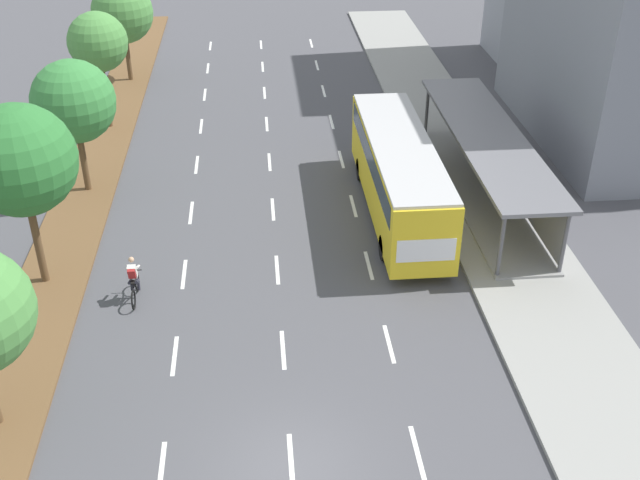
{
  "coord_description": "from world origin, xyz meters",
  "views": [
    {
      "loc": [
        -0.5,
        -14.68,
        16.05
      ],
      "look_at": [
        1.63,
        9.85,
        1.2
      ],
      "focal_mm": 43.34,
      "sensor_mm": 36.0,
      "label": 1
    }
  ],
  "objects_px": {
    "bus": "(399,170)",
    "cyclist": "(134,281)",
    "bus_shelter": "(492,158)",
    "median_tree_third": "(73,102)",
    "median_tree_second": "(20,160)",
    "median_tree_fourth": "(98,42)",
    "median_tree_fifth": "(122,12)"
  },
  "relations": [
    {
      "from": "bus",
      "to": "median_tree_second",
      "type": "height_order",
      "value": "median_tree_second"
    },
    {
      "from": "bus_shelter",
      "to": "median_tree_second",
      "type": "height_order",
      "value": "median_tree_second"
    },
    {
      "from": "median_tree_second",
      "to": "median_tree_fourth",
      "type": "relative_size",
      "value": 1.13
    },
    {
      "from": "median_tree_fifth",
      "to": "bus",
      "type": "bearing_deg",
      "value": -53.35
    },
    {
      "from": "bus_shelter",
      "to": "median_tree_second",
      "type": "relative_size",
      "value": 2.06
    },
    {
      "from": "cyclist",
      "to": "median_tree_fifth",
      "type": "distance_m",
      "value": 23.73
    },
    {
      "from": "median_tree_fourth",
      "to": "bus",
      "type": "bearing_deg",
      "value": -38.1
    },
    {
      "from": "bus_shelter",
      "to": "median_tree_fifth",
      "type": "bearing_deg",
      "value": 136.55
    },
    {
      "from": "bus",
      "to": "bus_shelter",
      "type": "bearing_deg",
      "value": 16.14
    },
    {
      "from": "bus",
      "to": "median_tree_fourth",
      "type": "relative_size",
      "value": 1.88
    },
    {
      "from": "bus_shelter",
      "to": "median_tree_third",
      "type": "xyz_separation_m",
      "value": [
        -17.73,
        2.07,
        2.37
      ]
    },
    {
      "from": "bus",
      "to": "median_tree_fourth",
      "type": "distance_m",
      "value": 17.38
    },
    {
      "from": "median_tree_second",
      "to": "median_tree_fourth",
      "type": "distance_m",
      "value": 14.63
    },
    {
      "from": "bus_shelter",
      "to": "bus",
      "type": "xyz_separation_m",
      "value": [
        -4.28,
        -1.24,
        0.2
      ]
    },
    {
      "from": "cyclist",
      "to": "bus_shelter",
      "type": "bearing_deg",
      "value": 24.34
    },
    {
      "from": "bus_shelter",
      "to": "median_tree_fourth",
      "type": "xyz_separation_m",
      "value": [
        -17.82,
        9.38,
        2.72
      ]
    },
    {
      "from": "cyclist",
      "to": "median_tree_fifth",
      "type": "bearing_deg",
      "value": 97.33
    },
    {
      "from": "bus",
      "to": "median_tree_second",
      "type": "bearing_deg",
      "value": -163.79
    },
    {
      "from": "median_tree_second",
      "to": "median_tree_fifth",
      "type": "relative_size",
      "value": 1.16
    },
    {
      "from": "bus_shelter",
      "to": "median_tree_fifth",
      "type": "height_order",
      "value": "median_tree_fifth"
    },
    {
      "from": "median_tree_third",
      "to": "median_tree_fourth",
      "type": "xyz_separation_m",
      "value": [
        -0.08,
        7.31,
        0.35
      ]
    },
    {
      "from": "bus_shelter",
      "to": "median_tree_third",
      "type": "bearing_deg",
      "value": 173.36
    },
    {
      "from": "cyclist",
      "to": "median_tree_fourth",
      "type": "relative_size",
      "value": 0.3
    },
    {
      "from": "bus",
      "to": "cyclist",
      "type": "xyz_separation_m",
      "value": [
        -10.34,
        -5.38,
        -1.28
      ]
    },
    {
      "from": "median_tree_fourth",
      "to": "median_tree_second",
      "type": "bearing_deg",
      "value": -90.95
    },
    {
      "from": "bus_shelter",
      "to": "median_tree_third",
      "type": "relative_size",
      "value": 2.36
    },
    {
      "from": "median_tree_fifth",
      "to": "bus_shelter",
      "type": "bearing_deg",
      "value": -43.45
    },
    {
      "from": "median_tree_fourth",
      "to": "median_tree_fifth",
      "type": "relative_size",
      "value": 1.02
    },
    {
      "from": "bus",
      "to": "median_tree_fifth",
      "type": "height_order",
      "value": "median_tree_fifth"
    },
    {
      "from": "cyclist",
      "to": "median_tree_second",
      "type": "bearing_deg",
      "value": 158.27
    },
    {
      "from": "median_tree_third",
      "to": "median_tree_fifth",
      "type": "bearing_deg",
      "value": 89.54
    },
    {
      "from": "bus_shelter",
      "to": "cyclist",
      "type": "bearing_deg",
      "value": -155.66
    }
  ]
}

